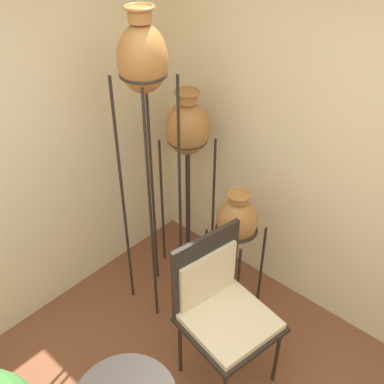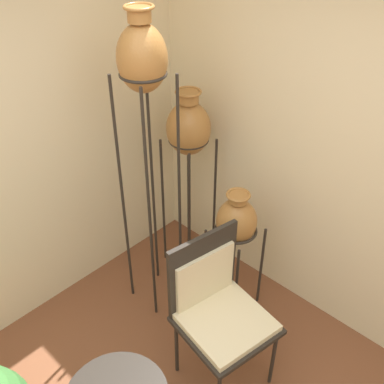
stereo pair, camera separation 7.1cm
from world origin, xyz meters
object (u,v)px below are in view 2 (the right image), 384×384
vase_stand_tall (143,70)px  vase_stand_short (236,223)px  chair (217,305)px  vase_stand_medium (189,131)px

vase_stand_tall → vase_stand_short: (0.34, -0.48, -1.04)m
vase_stand_short → chair: (-0.52, -0.28, -0.17)m
vase_stand_medium → vase_stand_short: vase_stand_medium is taller
vase_stand_medium → chair: size_ratio=1.45×
vase_stand_tall → vase_stand_short: bearing=-54.7°
vase_stand_short → chair: 0.61m
chair → vase_stand_medium: bearing=63.1°
vase_stand_medium → vase_stand_short: size_ratio=1.49×
vase_stand_short → chair: chair is taller
vase_stand_medium → vase_stand_tall: bearing=-168.0°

